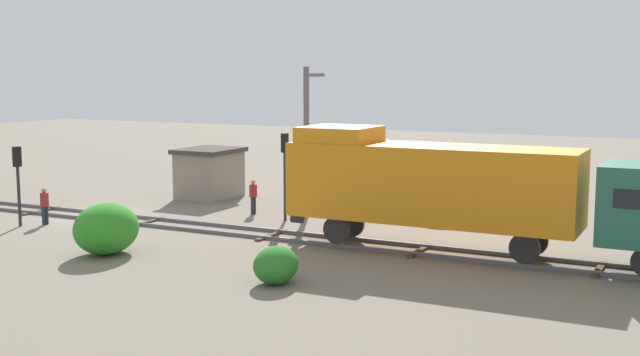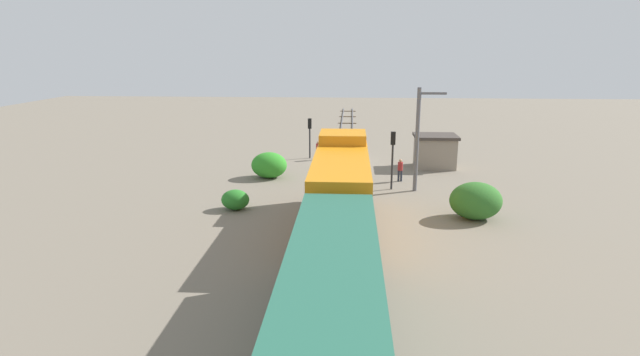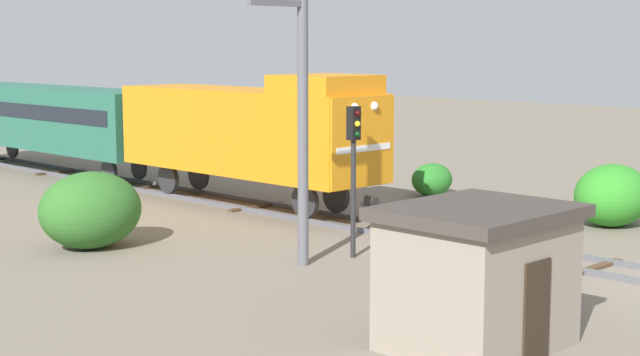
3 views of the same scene
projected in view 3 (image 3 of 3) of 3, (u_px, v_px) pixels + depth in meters
The scene contains 9 objects.
locomotive at pixel (251, 129), 34.26m from camera, with size 2.90×11.60×4.60m.
passenger_car_leading at pixel (55, 116), 43.64m from camera, with size 2.84×14.00×3.66m.
traffic_signal_mid at pixel (354, 153), 26.19m from camera, with size 0.32×0.34×4.10m.
worker_by_signal at pixel (397, 237), 24.34m from camera, with size 0.38×0.38×1.70m.
catenary_mast at pixel (301, 120), 25.10m from camera, with size 1.94×0.28×7.16m.
relay_hut at pixel (477, 276), 18.58m from camera, with size 3.50×2.90×2.74m.
bush_near at pixel (612, 195), 30.97m from camera, with size 2.73×2.23×1.98m, color #2F8B26.
bush_mid at pixel (91, 210), 27.64m from camera, with size 3.01×2.46×2.19m, color #2F6826.
bush_far at pixel (432, 180), 37.14m from camera, with size 1.72×1.41×1.25m, color #287526.
Camera 3 is at (-22.45, -9.09, 5.79)m, focal length 55.00 mm.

